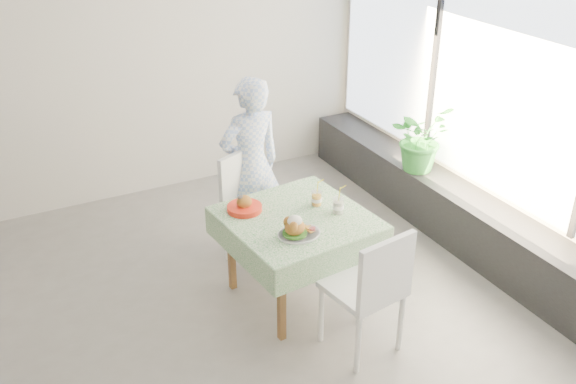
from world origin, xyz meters
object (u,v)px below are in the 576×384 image
main_dish (297,229)px  juice_cup_orange (317,199)px  diner (251,165)px  cafe_table (297,248)px  chair_near (363,312)px  chair_far (256,228)px  potted_plant (420,138)px

main_dish → juice_cup_orange: 0.49m
diner → juice_cup_orange: (0.20, -0.80, -0.00)m
cafe_table → diner: size_ratio=0.71×
cafe_table → main_dish: size_ratio=3.49×
chair_near → chair_far: bearing=96.7°
diner → juice_cup_orange: 0.83m
cafe_table → diner: (0.02, 0.89, 0.34)m
cafe_table → chair_near: (0.13, -0.75, -0.15)m
main_dish → juice_cup_orange: juice_cup_orange is taller
main_dish → potted_plant: potted_plant is taller
main_dish → juice_cup_orange: (0.36, 0.34, 0.00)m
chair_near → diner: bearing=93.9°
cafe_table → potted_plant: (1.69, 0.67, 0.36)m
diner → chair_near: bearing=89.1°
chair_near → diner: diner is taller
cafe_table → diner: 0.96m
chair_far → chair_near: 1.44m
chair_far → chair_near: bearing=-83.3°
cafe_table → chair_far: bearing=93.0°
cafe_table → chair_far: 0.70m
main_dish → chair_near: bearing=-62.3°
chair_far → main_dish: (-0.10, -0.93, 0.50)m
cafe_table → potted_plant: size_ratio=1.75×
chair_near → cafe_table: bearing=100.0°
chair_far → juice_cup_orange: 0.81m
cafe_table → diner: bearing=88.6°
chair_near → juice_cup_orange: size_ratio=4.04×
chair_far → chair_near: chair_near is taller
cafe_table → chair_far: chair_far is taller
cafe_table → chair_near: chair_near is taller
cafe_table → chair_near: bearing=-80.0°
diner → juice_cup_orange: bearing=99.5°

